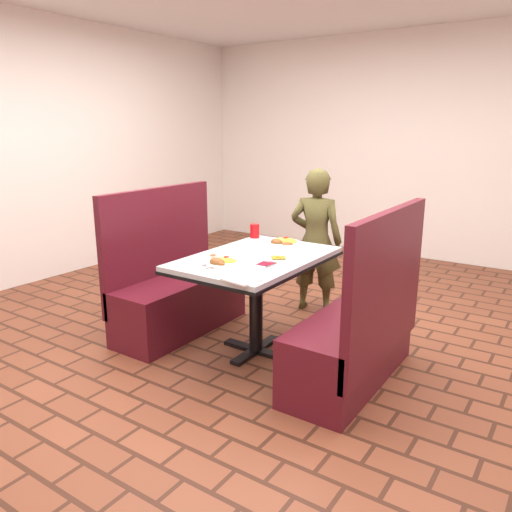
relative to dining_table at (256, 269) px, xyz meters
The scene contains 15 objects.
room 1.26m from the dining_table, ahead, with size 7.00×7.04×2.82m.
dining_table is the anchor object (origin of this frame).
booth_bench_left 0.86m from the dining_table, behind, with size 0.47×1.20×1.17m.
booth_bench_right 0.86m from the dining_table, ahead, with size 0.47×1.20×1.17m.
diner_person 1.06m from the dining_table, 93.47° to the left, with size 0.48×0.31×1.30m, color brown.
near_dinner_plate 0.34m from the dining_table, 103.09° to the right, with size 0.25×0.25×0.08m.
far_dinner_plate 0.44m from the dining_table, 93.02° to the left, with size 0.29×0.29×0.08m.
plantain_plate 0.22m from the dining_table, ahead, with size 0.16×0.16×0.02m.
maroon_napkin 0.25m from the dining_table, 38.46° to the right, with size 0.10×0.10×0.00m, color maroon.
spoon_utensil 0.31m from the dining_table, 35.58° to the right, with size 0.01×0.13×0.00m, color silver.
red_tumbler 0.63m from the dining_table, 125.04° to the left, with size 0.08×0.08×0.11m, color red.
paper_napkin 0.61m from the dining_table, 64.77° to the right, with size 0.20×0.15×0.01m, color white.
knife_utensil 0.43m from the dining_table, 97.12° to the right, with size 0.01×0.18×0.00m, color silver.
fork_utensil 0.41m from the dining_table, 109.53° to the right, with size 0.01×0.16×0.00m, color silver.
lettuce_shreds 0.12m from the dining_table, 56.31° to the left, with size 0.28×0.32×0.00m, color #8ACF53, non-canonical shape.
Camera 1 is at (1.94, -2.87, 1.66)m, focal length 35.00 mm.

